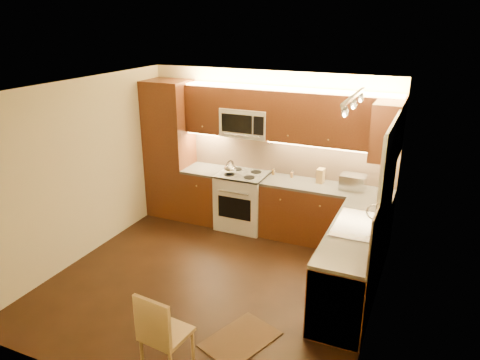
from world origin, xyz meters
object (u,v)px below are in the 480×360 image
at_px(stove, 243,200).
at_px(dining_chair, 166,331).
at_px(toaster_oven, 353,182).
at_px(soap_bottle, 383,203).
at_px(sink, 358,219).
at_px(knife_block, 321,176).
at_px(microwave, 246,122).
at_px(kettle, 230,167).

xyz_separation_m(stove, dining_chair, (0.63, -3.25, -0.01)).
bearing_deg(toaster_oven, stove, -174.68).
bearing_deg(soap_bottle, dining_chair, -122.83).
relative_size(sink, toaster_oven, 2.44).
bearing_deg(knife_block, soap_bottle, -33.39).
xyz_separation_m(microwave, soap_bottle, (2.21, -0.67, -0.72)).
bearing_deg(dining_chair, knife_block, 86.41).
height_order(kettle, soap_bottle, kettle).
bearing_deg(kettle, stove, 50.86).
distance_m(toaster_oven, dining_chair, 3.55).
bearing_deg(stove, knife_block, 7.29).
bearing_deg(knife_block, kettle, -168.33).
bearing_deg(dining_chair, microwave, 106.62).
relative_size(stove, soap_bottle, 4.41).
bearing_deg(soap_bottle, sink, -112.48).
distance_m(toaster_oven, soap_bottle, 0.80).
xyz_separation_m(sink, soap_bottle, (0.21, 0.59, 0.03)).
xyz_separation_m(microwave, dining_chair, (0.63, -3.39, -1.27)).
xyz_separation_m(stove, sink, (2.00, -1.12, 0.52)).
relative_size(knife_block, soap_bottle, 1.03).
xyz_separation_m(knife_block, soap_bottle, (1.00, -0.69, -0.00)).
height_order(microwave, dining_chair, microwave).
bearing_deg(microwave, sink, -32.21).
bearing_deg(sink, microwave, 147.79).
height_order(microwave, soap_bottle, microwave).
relative_size(toaster_oven, dining_chair, 0.39).
distance_m(sink, soap_bottle, 0.63).
distance_m(knife_block, dining_chair, 3.50).
relative_size(stove, toaster_oven, 2.61).
relative_size(microwave, knife_block, 3.53).
relative_size(soap_bottle, dining_chair, 0.23).
distance_m(kettle, dining_chair, 3.30).
distance_m(microwave, toaster_oven, 1.85).
bearing_deg(kettle, dining_chair, -55.11).
height_order(stove, microwave, microwave).
distance_m(microwave, soap_bottle, 2.42).
bearing_deg(kettle, microwave, 74.07).
xyz_separation_m(kettle, toaster_oven, (1.88, 0.18, -0.03)).
height_order(kettle, knife_block, kettle).
bearing_deg(microwave, knife_block, 0.94).
relative_size(kettle, toaster_oven, 0.64).
bearing_deg(toaster_oven, soap_bottle, -47.95).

